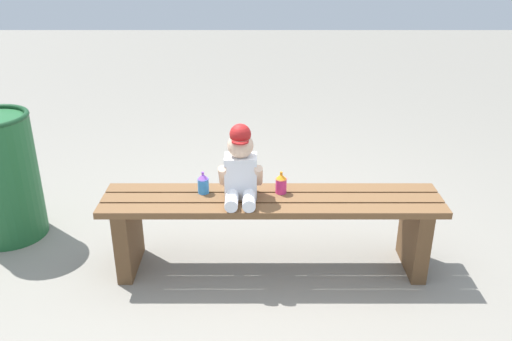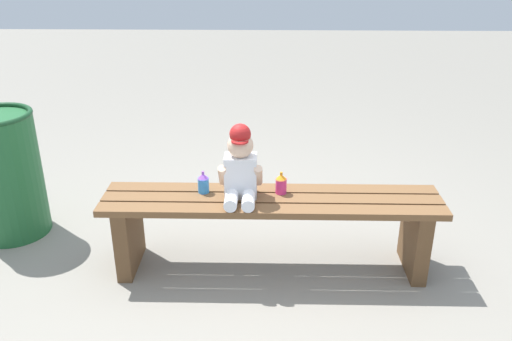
{
  "view_description": "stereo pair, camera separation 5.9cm",
  "coord_description": "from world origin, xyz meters",
  "px_view_note": "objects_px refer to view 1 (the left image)",
  "views": [
    {
      "loc": [
        -0.09,
        -2.55,
        1.74
      ],
      "look_at": [
        -0.08,
        -0.05,
        0.62
      ],
      "focal_mm": 37.57,
      "sensor_mm": 36.0,
      "label": 1
    },
    {
      "loc": [
        -0.03,
        -2.55,
        1.74
      ],
      "look_at": [
        -0.08,
        -0.05,
        0.62
      ],
      "focal_mm": 37.57,
      "sensor_mm": 36.0,
      "label": 2
    }
  ],
  "objects_px": {
    "trash_bin": "(0,177)",
    "sippy_cup_right": "(281,183)",
    "child_figure": "(240,167)",
    "sippy_cup_left": "(203,183)",
    "park_bench": "(271,219)"
  },
  "relations": [
    {
      "from": "child_figure",
      "to": "sippy_cup_right",
      "type": "distance_m",
      "value": 0.25
    },
    {
      "from": "park_bench",
      "to": "trash_bin",
      "type": "distance_m",
      "value": 1.66
    },
    {
      "from": "park_bench",
      "to": "child_figure",
      "type": "bearing_deg",
      "value": 177.46
    },
    {
      "from": "park_bench",
      "to": "trash_bin",
      "type": "relative_size",
      "value": 2.32
    },
    {
      "from": "trash_bin",
      "to": "sippy_cup_right",
      "type": "bearing_deg",
      "value": -10.41
    },
    {
      "from": "park_bench",
      "to": "trash_bin",
      "type": "height_order",
      "value": "trash_bin"
    },
    {
      "from": "child_figure",
      "to": "sippy_cup_left",
      "type": "relative_size",
      "value": 3.26
    },
    {
      "from": "park_bench",
      "to": "sippy_cup_left",
      "type": "height_order",
      "value": "sippy_cup_left"
    },
    {
      "from": "child_figure",
      "to": "trash_bin",
      "type": "relative_size",
      "value": 0.52
    },
    {
      "from": "park_bench",
      "to": "sippy_cup_left",
      "type": "xyz_separation_m",
      "value": [
        -0.37,
        0.06,
        0.19
      ]
    },
    {
      "from": "park_bench",
      "to": "child_figure",
      "type": "xyz_separation_m",
      "value": [
        -0.17,
        0.01,
        0.31
      ]
    },
    {
      "from": "sippy_cup_left",
      "to": "child_figure",
      "type": "bearing_deg",
      "value": -13.48
    },
    {
      "from": "trash_bin",
      "to": "sippy_cup_left",
      "type": "bearing_deg",
      "value": -13.8
    },
    {
      "from": "park_bench",
      "to": "sippy_cup_right",
      "type": "xyz_separation_m",
      "value": [
        0.05,
        0.06,
        0.19
      ]
    },
    {
      "from": "child_figure",
      "to": "sippy_cup_left",
      "type": "bearing_deg",
      "value": 166.52
    }
  ]
}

